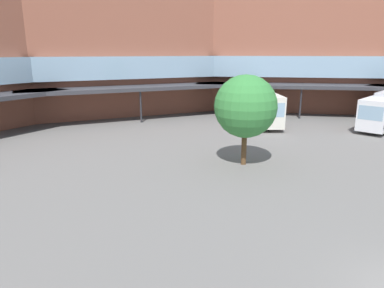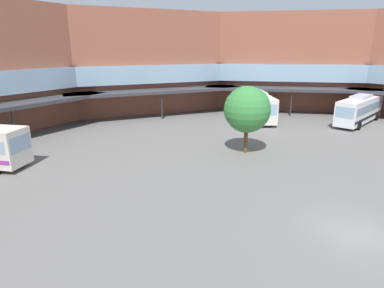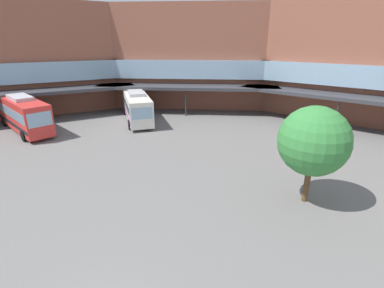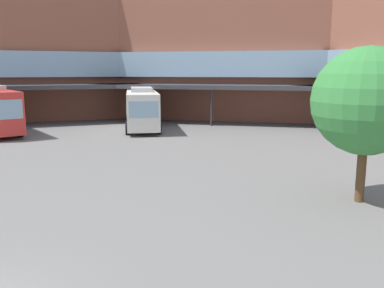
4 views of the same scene
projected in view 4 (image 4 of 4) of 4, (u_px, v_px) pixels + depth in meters
The scene contains 3 objects.
station_building at pixel (278, 41), 25.26m from camera, with size 83.39×52.04×14.37m.
bus_1 at pixel (142, 108), 36.48m from camera, with size 8.46×9.75×3.67m.
plaza_tree at pixel (366, 101), 15.65m from camera, with size 4.18×4.18×6.11m.
Camera 4 is at (8.25, -4.20, 5.19)m, focal length 38.20 mm.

